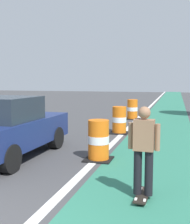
# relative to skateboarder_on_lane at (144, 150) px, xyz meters

# --- Properties ---
(bike_lane_strip) EXTENTS (2.50, 80.00, 0.01)m
(bike_lane_strip) POSITION_rel_skateboarder_on_lane_xyz_m (-0.01, 9.62, -0.91)
(bike_lane_strip) COLOR #2D755B
(bike_lane_strip) RESTS_ON ground
(lane_divider_stripe) EXTENTS (0.20, 80.00, 0.01)m
(lane_divider_stripe) POSITION_rel_skateboarder_on_lane_xyz_m (-1.51, 9.62, -0.91)
(lane_divider_stripe) COLOR silver
(lane_divider_stripe) RESTS_ON ground
(skateboarder_on_lane) EXTENTS (0.57, 0.81, 1.69)m
(skateboarder_on_lane) POSITION_rel_skateboarder_on_lane_xyz_m (0.00, 0.00, 0.00)
(skateboarder_on_lane) COLOR black
(skateboarder_on_lane) RESTS_ON ground
(parked_sedan_nearest) EXTENTS (1.99, 4.14, 1.70)m
(parked_sedan_nearest) POSITION_rel_skateboarder_on_lane_xyz_m (-3.95, 1.85, -0.08)
(parked_sedan_nearest) COLOR navy
(parked_sedan_nearest) RESTS_ON ground
(traffic_barrel_front) EXTENTS (0.73, 0.73, 1.09)m
(traffic_barrel_front) POSITION_rel_skateboarder_on_lane_xyz_m (-1.44, 2.24, -0.38)
(traffic_barrel_front) COLOR orange
(traffic_barrel_front) RESTS_ON ground
(traffic_barrel_mid) EXTENTS (0.73, 0.73, 1.09)m
(traffic_barrel_mid) POSITION_rel_skateboarder_on_lane_xyz_m (-1.66, 6.25, -0.38)
(traffic_barrel_mid) COLOR orange
(traffic_barrel_mid) RESTS_ON ground
(traffic_barrel_back) EXTENTS (0.73, 0.73, 1.09)m
(traffic_barrel_back) POSITION_rel_skateboarder_on_lane_xyz_m (-1.78, 10.63, -0.38)
(traffic_barrel_back) COLOR orange
(traffic_barrel_back) RESTS_ON ground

